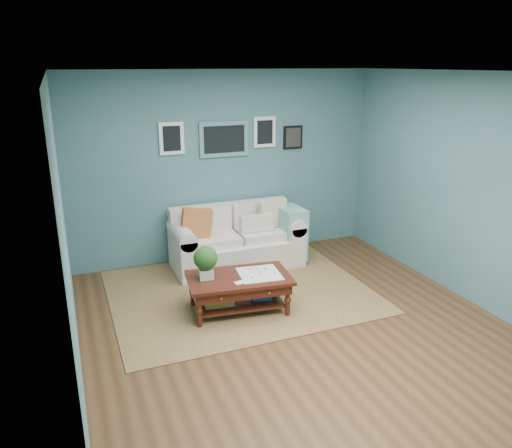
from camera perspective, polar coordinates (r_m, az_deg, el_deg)
room_shell at (r=5.07m, az=5.24°, el=1.61°), size 5.00×5.02×2.70m
area_rug at (r=6.41m, az=-1.88°, el=-7.70°), size 3.18×2.55×0.01m
loveseat at (r=7.11m, az=-1.70°, el=-1.72°), size 1.85×0.84×0.95m
coffee_table at (r=5.79m, az=-2.58°, el=-6.71°), size 1.25×0.82×0.82m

